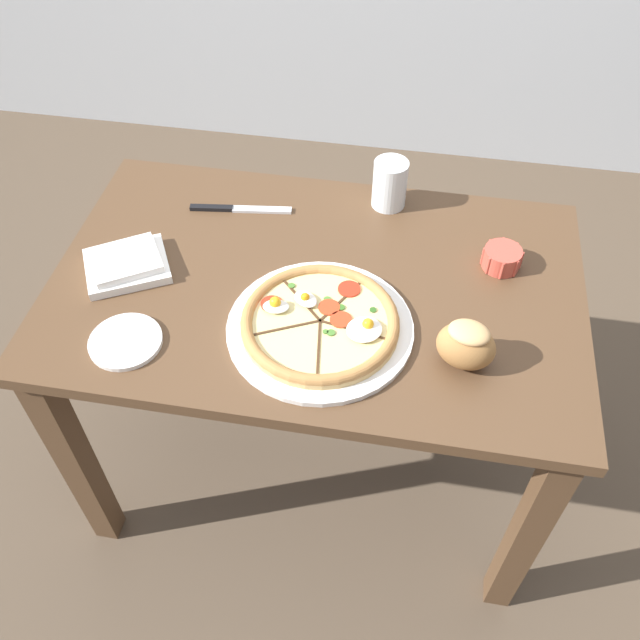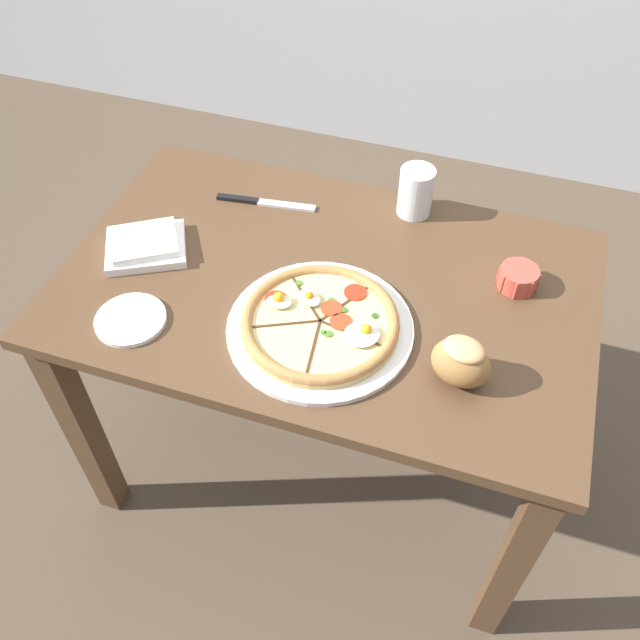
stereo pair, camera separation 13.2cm
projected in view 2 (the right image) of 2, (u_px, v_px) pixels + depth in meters
ground_plane at (324, 457)px, 1.97m from camera, size 12.00×12.00×0.00m
dining_table at (325, 320)px, 1.52m from camera, size 1.12×0.71×0.72m
pizza at (320, 324)px, 1.33m from camera, size 0.37×0.37×0.05m
ramekin_bowl at (518, 277)px, 1.41m from camera, size 0.09×0.09×0.05m
napkin_folded at (146, 245)px, 1.49m from camera, size 0.22×0.21×0.04m
bread_piece_near at (461, 361)px, 1.22m from camera, size 0.13×0.11×0.10m
knife_main at (265, 202)px, 1.61m from camera, size 0.24×0.05×0.01m
water_glass at (415, 194)px, 1.55m from camera, size 0.08×0.08×0.12m
side_saucer at (131, 320)px, 1.35m from camera, size 0.14×0.14×0.01m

